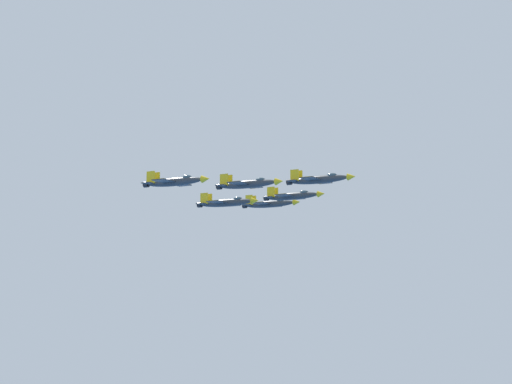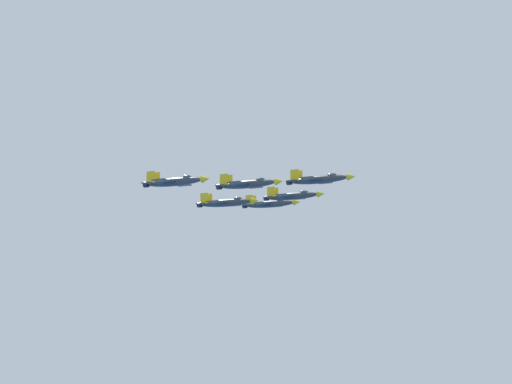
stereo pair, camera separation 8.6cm
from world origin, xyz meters
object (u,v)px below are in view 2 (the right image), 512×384
object	(u,v)px
jet_left_wingman	(293,196)
jet_right_wingman	(248,184)
jet_slot_rear	(226,202)
jet_left_outer	(270,204)
jet_right_outer	(175,182)
jet_lead	(319,179)

from	to	relation	value
jet_left_wingman	jet_right_wingman	bearing A→B (deg)	-89.31
jet_left_wingman	jet_slot_rear	xyz separation A→B (m)	(13.44, 8.89, -1.98)
jet_right_wingman	jet_left_outer	xyz separation A→B (m)	(8.45, -32.56, -0.05)
jet_slot_rear	jet_left_outer	bearing A→B (deg)	89.74
jet_right_wingman	jet_right_outer	distance (m)	16.12
jet_left_outer	jet_right_outer	size ratio (longest dim) A/B	0.98
jet_left_wingman	jet_slot_rear	bearing A→B (deg)	-138.94
jet_left_wingman	jet_left_outer	distance (m)	16.12
jet_left_wingman	jet_left_outer	world-z (taller)	jet_left_outer
jet_lead	jet_slot_rear	xyz separation A→B (m)	(24.39, -2.94, -3.59)
jet_left_outer	jet_slot_rear	size ratio (longest dim) A/B	0.99
jet_left_wingman	jet_left_outer	xyz separation A→B (m)	(10.94, -11.83, 0.09)
jet_lead	jet_left_wingman	xyz separation A→B (m)	(10.95, -11.83, -1.61)
jet_lead	jet_left_outer	bearing A→B (deg)	139.62
jet_right_wingman	jet_right_outer	bearing A→B (deg)	-139.52
jet_right_wingman	jet_left_wingman	bearing A→B (deg)	90.12
jet_left_wingman	jet_right_outer	xyz separation A→B (m)	(15.94, 29.62, 0.22)
jet_left_wingman	jet_right_outer	world-z (taller)	jet_right_outer
jet_lead	jet_right_wingman	distance (m)	16.19
jet_left_outer	jet_slot_rear	bearing A→B (deg)	-90.39
jet_lead	jet_left_outer	distance (m)	32.27
jet_left_outer	jet_right_outer	distance (m)	41.76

